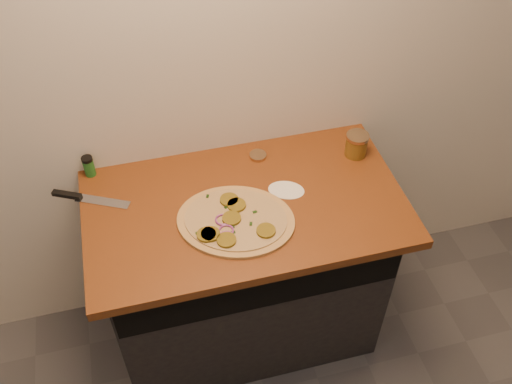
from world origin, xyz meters
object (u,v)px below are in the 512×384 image
object	(u,v)px
chefs_knife	(84,198)
spice_shaker	(89,166)
salsa_jar	(356,145)
pizza	(235,221)

from	to	relation	value
chefs_knife	spice_shaker	xyz separation A→B (m)	(0.03, 0.13, 0.04)
salsa_jar	spice_shaker	size ratio (longest dim) A/B	1.14
chefs_knife	salsa_jar	bearing A→B (deg)	-0.93
pizza	chefs_knife	distance (m)	0.59
chefs_knife	spice_shaker	distance (m)	0.14
chefs_knife	salsa_jar	world-z (taller)	salsa_jar
pizza	salsa_jar	xyz separation A→B (m)	(0.56, 0.24, 0.04)
spice_shaker	chefs_knife	bearing A→B (deg)	-104.31
pizza	spice_shaker	distance (m)	0.63
salsa_jar	chefs_knife	bearing A→B (deg)	179.07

